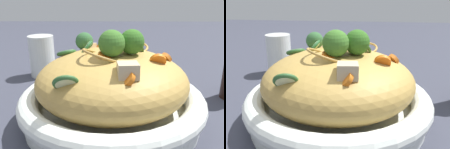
% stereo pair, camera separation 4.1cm
% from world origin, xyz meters
% --- Properties ---
extents(ground_plane, '(3.00, 3.00, 0.00)m').
position_xyz_m(ground_plane, '(0.00, 0.00, 0.00)').
color(ground_plane, '#343643').
extents(serving_bowl, '(0.33, 0.33, 0.06)m').
position_xyz_m(serving_bowl, '(0.00, 0.00, 0.03)').
color(serving_bowl, white).
rests_on(serving_bowl, ground_plane).
extents(noodle_heap, '(0.27, 0.27, 0.12)m').
position_xyz_m(noodle_heap, '(-0.00, 0.00, 0.07)').
color(noodle_heap, '#B58F45').
rests_on(noodle_heap, serving_bowl).
extents(broccoli_florets, '(0.16, 0.14, 0.06)m').
position_xyz_m(broccoli_florets, '(-0.00, -0.00, 0.14)').
color(broccoli_florets, '#A3BA76').
rests_on(broccoli_florets, serving_bowl).
extents(carrot_coins, '(0.22, 0.14, 0.03)m').
position_xyz_m(carrot_coins, '(-0.01, 0.02, 0.12)').
color(carrot_coins, orange).
rests_on(carrot_coins, serving_bowl).
extents(zucchini_slices, '(0.17, 0.17, 0.05)m').
position_xyz_m(zucchini_slices, '(0.00, -0.04, 0.12)').
color(zucchini_slices, beige).
rests_on(zucchini_slices, serving_bowl).
extents(chicken_chunks, '(0.20, 0.11, 0.03)m').
position_xyz_m(chicken_chunks, '(0.02, -0.00, 0.12)').
color(chicken_chunks, '#C6B38C').
rests_on(chicken_chunks, serving_bowl).
extents(drinking_glass, '(0.07, 0.07, 0.11)m').
position_xyz_m(drinking_glass, '(-0.23, -0.20, 0.06)').
color(drinking_glass, silver).
rests_on(drinking_glass, ground_plane).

